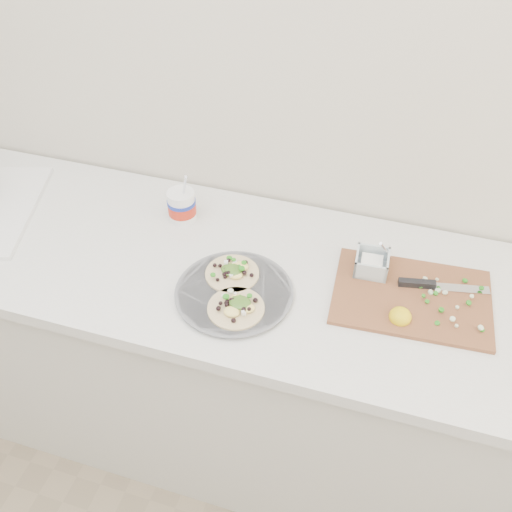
# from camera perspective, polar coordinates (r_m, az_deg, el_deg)

# --- Properties ---
(counter) EXTENTS (2.44, 0.66, 0.90)m
(counter) POSITION_cam_1_polar(r_m,az_deg,el_deg) (2.00, -7.85, -8.62)
(counter) COLOR silver
(counter) RESTS_ON ground
(taco_plate) EXTENTS (0.31, 0.31, 0.04)m
(taco_plate) POSITION_cam_1_polar(r_m,az_deg,el_deg) (1.50, -2.22, -3.44)
(taco_plate) COLOR slate
(taco_plate) RESTS_ON counter
(tub) EXTENTS (0.09, 0.09, 0.19)m
(tub) POSITION_cam_1_polar(r_m,az_deg,el_deg) (1.72, -7.39, 5.28)
(tub) COLOR white
(tub) RESTS_ON counter
(cutboard) EXTENTS (0.42, 0.31, 0.07)m
(cutboard) POSITION_cam_1_polar(r_m,az_deg,el_deg) (1.56, 15.20, -3.42)
(cutboard) COLOR brown
(cutboard) RESTS_ON counter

